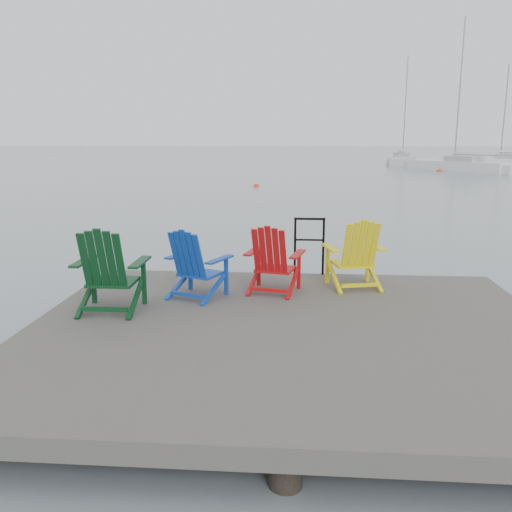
# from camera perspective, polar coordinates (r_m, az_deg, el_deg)

# --- Properties ---
(ground) EXTENTS (400.00, 400.00, 0.00)m
(ground) POSITION_cam_1_polar(r_m,az_deg,el_deg) (6.41, 3.59, -11.59)
(ground) COLOR slate
(ground) RESTS_ON ground
(dock) EXTENTS (6.00, 5.00, 1.40)m
(dock) POSITION_cam_1_polar(r_m,az_deg,el_deg) (6.28, 3.63, -8.69)
(dock) COLOR #2D2B28
(dock) RESTS_ON ground
(handrail) EXTENTS (0.48, 0.04, 0.90)m
(handrail) POSITION_cam_1_polar(r_m,az_deg,el_deg) (8.46, 5.63, 1.64)
(handrail) COLOR black
(handrail) RESTS_ON dock
(chair_green) EXTENTS (0.85, 0.78, 1.05)m
(chair_green) POSITION_cam_1_polar(r_m,az_deg,el_deg) (6.81, -15.24, -1.41)
(chair_green) COLOR #093316
(chair_green) RESTS_ON dock
(chair_blue) EXTENTS (0.91, 0.87, 0.94)m
(chair_blue) POSITION_cam_1_polar(r_m,az_deg,el_deg) (7.22, -6.42, -0.78)
(chair_blue) COLOR #0F3AA3
(chair_blue) RESTS_ON dock
(chair_red) EXTENTS (0.86, 0.81, 0.95)m
(chair_red) POSITION_cam_1_polar(r_m,az_deg,el_deg) (7.42, 1.80, -0.32)
(chair_red) COLOR #B00D0E
(chair_red) RESTS_ON dock
(chair_yellow) EXTENTS (0.91, 0.86, 0.99)m
(chair_yellow) POSITION_cam_1_polar(r_m,az_deg,el_deg) (7.78, 10.45, 0.25)
(chair_yellow) COLOR yellow
(chair_yellow) RESTS_ON dock
(sailboat_near) EXTENTS (7.23, 8.59, 12.31)m
(sailboat_near) POSITION_cam_1_polar(r_m,az_deg,el_deg) (48.03, 20.58, 8.79)
(sailboat_near) COLOR silver
(sailboat_near) RESTS_ON ground
(sailboat_mid) EXTENTS (4.32, 8.38, 11.24)m
(sailboat_mid) POSITION_cam_1_polar(r_m,az_deg,el_deg) (60.01, 15.10, 9.67)
(sailboat_mid) COLOR #BDBDC1
(sailboat_mid) RESTS_ON ground
(sailboat_far) EXTENTS (6.57, 5.22, 9.53)m
(sailboat_far) POSITION_cam_1_polar(r_m,az_deg,el_deg) (56.60, 24.65, 8.86)
(sailboat_far) COLOR white
(sailboat_far) RESTS_ON ground
(buoy_b) EXTENTS (0.33, 0.33, 0.33)m
(buoy_b) POSITION_cam_1_polar(r_m,az_deg,el_deg) (30.37, 0.03, 7.33)
(buoy_b) COLOR red
(buoy_b) RESTS_ON ground
(buoy_d) EXTENTS (0.39, 0.39, 0.39)m
(buoy_d) POSITION_cam_1_polar(r_m,az_deg,el_deg) (47.37, 18.71, 8.45)
(buoy_d) COLOR #CB3D0B
(buoy_d) RESTS_ON ground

